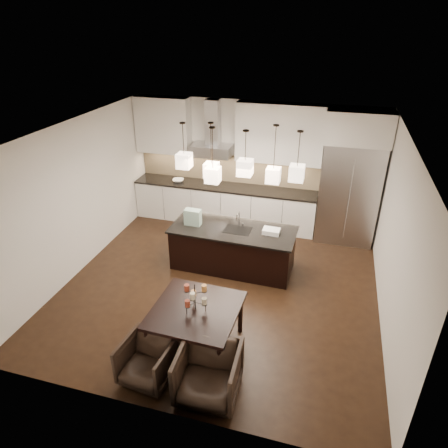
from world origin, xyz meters
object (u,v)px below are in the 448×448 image
(dining_table, at_px, (196,328))
(armchair_right, at_px, (208,373))
(island_body, at_px, (233,249))
(armchair_left, at_px, (147,361))
(refrigerator, at_px, (349,193))

(dining_table, bearing_deg, armchair_right, -58.64)
(island_body, relative_size, armchair_left, 3.35)
(armchair_left, distance_m, armchair_right, 0.86)
(dining_table, xyz_separation_m, armchair_left, (-0.44, -0.71, -0.05))
(armchair_left, height_order, armchair_right, armchair_right)
(refrigerator, xyz_separation_m, armchair_right, (-1.59, -4.71, -0.71))
(armchair_left, xyz_separation_m, armchair_right, (0.86, -0.03, 0.05))
(dining_table, xyz_separation_m, armchair_right, (0.42, -0.73, 0.00))
(island_body, relative_size, dining_table, 1.89)
(armchair_left, bearing_deg, refrigerator, 68.40)
(refrigerator, height_order, island_body, refrigerator)
(dining_table, relative_size, armchair_left, 1.77)
(island_body, relative_size, armchair_right, 2.86)
(armchair_left, bearing_deg, dining_table, 64.00)
(armchair_left, bearing_deg, armchair_right, 4.36)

